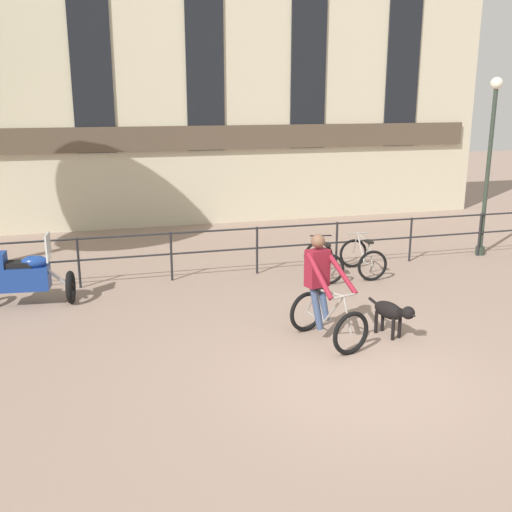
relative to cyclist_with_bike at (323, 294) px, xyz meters
The scene contains 9 objects.
ground_plane 1.56m from the cyclist_with_bike, 89.95° to the right, with size 60.00×60.00×0.00m, color gray.
canal_railing 3.84m from the cyclist_with_bike, 89.98° to the left, with size 15.05×0.05×1.05m.
building_facade 10.19m from the cyclist_with_bike, 89.99° to the left, with size 18.00×0.72×8.27m.
cyclist_with_bike is the anchor object (origin of this frame).
dog 1.19m from the cyclist_with_bike, 11.04° to the right, with size 0.45×0.97×0.61m.
parked_motorcycle 5.60m from the cyclist_with_bike, 147.46° to the left, with size 1.78×0.80×1.35m.
parked_bicycle_near_lamp 3.46m from the cyclist_with_bike, 67.77° to the left, with size 0.84×1.21×0.86m.
parked_bicycle_mid_left 3.90m from the cyclist_with_bike, 55.10° to the left, with size 0.70×1.14×0.86m.
street_lamp 7.13m from the cyclist_with_bike, 34.25° to the left, with size 0.28×0.28×4.21m.
Camera 1 is at (-3.45, -6.97, 3.78)m, focal length 42.00 mm.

